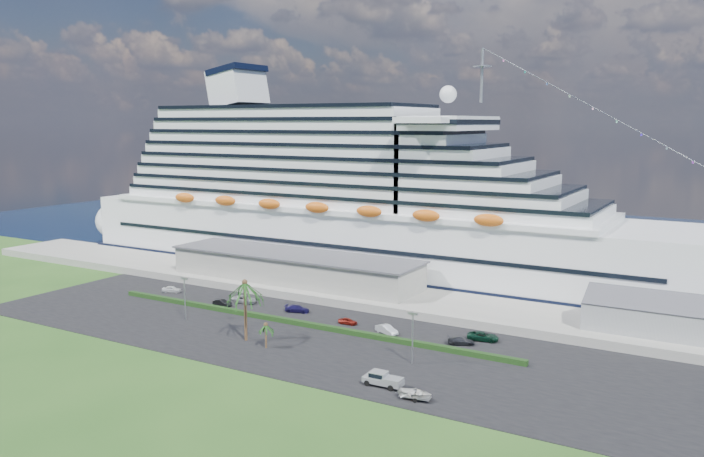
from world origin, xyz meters
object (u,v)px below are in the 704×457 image
Objects in this scene: parked_car_3 at (297,309)px; cruise_ship at (359,206)px; pickup_truck at (382,379)px; boat_trailer at (415,393)px.

cruise_ship is at bearing -2.93° from parked_car_3.
cruise_ship reaches higher than pickup_truck.
parked_car_3 is 41.72m from pickup_truck.
cruise_ship is 44.73m from parked_car_3.
parked_car_3 is at bearing 144.33° from boat_trailer.
cruise_ship is 38.81× the size of parked_car_3.
boat_trailer is at bearing -55.09° from cruise_ship.
parked_car_3 is 47.99m from boat_trailer.
parked_car_3 is at bearing -77.53° from cruise_ship.
boat_trailer is at bearing -141.07° from parked_car_3.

